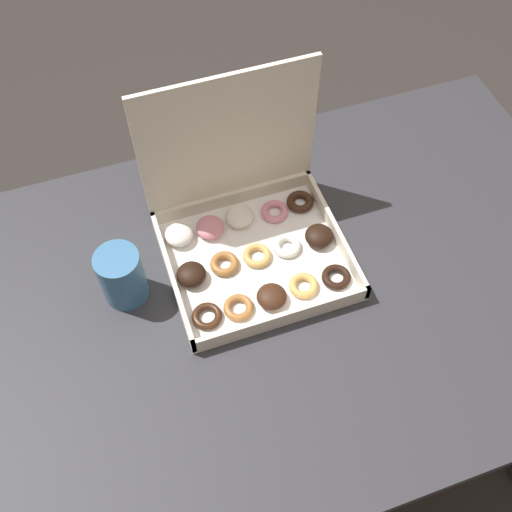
{
  "coord_description": "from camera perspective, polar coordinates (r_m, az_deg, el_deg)",
  "views": [
    {
      "loc": [
        -0.26,
        -0.49,
        1.65
      ],
      "look_at": [
        -0.07,
        0.07,
        0.76
      ],
      "focal_mm": 42.0,
      "sensor_mm": 36.0,
      "label": 1
    }
  ],
  "objects": [
    {
      "name": "dining_table",
      "position": [
        1.16,
        4.35,
        -5.29
      ],
      "size": [
        1.16,
        0.78,
        0.74
      ],
      "color": "#2D2D33",
      "rests_on": "ground_plane"
    },
    {
      "name": "donut_box",
      "position": [
        1.07,
        -0.95,
        3.24
      ],
      "size": [
        0.32,
        0.29,
        0.31
      ],
      "color": "white",
      "rests_on": "dining_table"
    },
    {
      "name": "coffee_mug",
      "position": [
        1.03,
        -12.68,
        -1.84
      ],
      "size": [
        0.08,
        0.08,
        0.11
      ],
      "color": "teal",
      "rests_on": "dining_table"
    },
    {
      "name": "ground_plane",
      "position": [
        1.74,
        2.99,
        -15.19
      ],
      "size": [
        8.0,
        8.0,
        0.0
      ],
      "primitive_type": "plane",
      "color": "#2D2826"
    }
  ]
}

